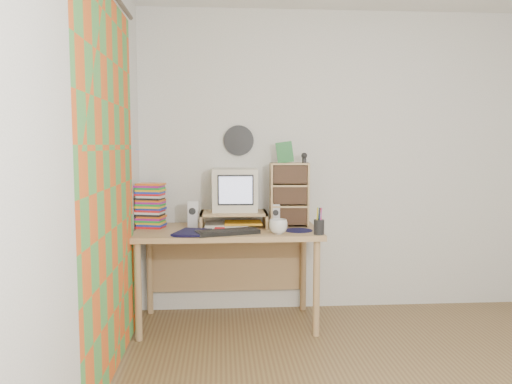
{
  "coord_description": "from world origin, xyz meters",
  "views": [
    {
      "loc": [
        -1.08,
        -2.41,
        1.39
      ],
      "look_at": [
        -0.81,
        1.33,
        1.04
      ],
      "focal_mm": 35.0,
      "sensor_mm": 36.0,
      "label": 1
    }
  ],
  "objects": [
    {
      "name": "webcam",
      "position": [
        -0.43,
        1.45,
        1.29
      ],
      "size": [
        0.05,
        0.05,
        0.08
      ],
      "primitive_type": null,
      "rotation": [
        0.0,
        0.0,
        -0.07
      ],
      "color": "black",
      "rests_on": "cd_rack"
    },
    {
      "name": "dvd_stack",
      "position": [
        -1.62,
        1.48,
        0.89
      ],
      "size": [
        0.23,
        0.19,
        0.29
      ],
      "primitive_type": null,
      "rotation": [
        0.0,
        0.0,
        -0.25
      ],
      "color": "brown",
      "rests_on": "desk"
    },
    {
      "name": "pen_cup",
      "position": [
        -0.38,
        1.1,
        0.83
      ],
      "size": [
        0.09,
        0.09,
        0.15
      ],
      "primitive_type": null,
      "rotation": [
        0.0,
        0.0,
        -0.14
      ],
      "color": "black",
      "rests_on": "desk"
    },
    {
      "name": "mug",
      "position": [
        -0.67,
        1.14,
        0.8
      ],
      "size": [
        0.15,
        0.15,
        0.11
      ],
      "primitive_type": "imported",
      "rotation": [
        0.0,
        0.0,
        -0.16
      ],
      "color": "silver",
      "rests_on": "desk"
    },
    {
      "name": "keyboard",
      "position": [
        -1.03,
        1.16,
        0.77
      ],
      "size": [
        0.48,
        0.28,
        0.03
      ],
      "primitive_type": "cube",
      "rotation": [
        0.0,
        0.0,
        0.31
      ],
      "color": "black",
      "rests_on": "desk"
    },
    {
      "name": "diary",
      "position": [
        -1.39,
        1.2,
        0.78
      ],
      "size": [
        0.31,
        0.26,
        0.05
      ],
      "primitive_type": "imported",
      "rotation": [
        0.0,
        0.0,
        -0.29
      ],
      "color": "black",
      "rests_on": "desk"
    },
    {
      "name": "game_box",
      "position": [
        -0.57,
        1.51,
        1.34
      ],
      "size": [
        0.13,
        0.04,
        0.16
      ],
      "primitive_type": "cube",
      "rotation": [
        0.0,
        0.0,
        -0.07
      ],
      "color": "#1B6128",
      "rests_on": "cd_rack"
    },
    {
      "name": "left_wall",
      "position": [
        -1.75,
        0.0,
        1.25
      ],
      "size": [
        0.0,
        3.5,
        3.5
      ],
      "primitive_type": "plane",
      "rotation": [
        1.57,
        0.0,
        1.57
      ],
      "color": "white",
      "rests_on": "floor"
    },
    {
      "name": "speaker_left",
      "position": [
        -1.3,
        1.44,
        0.86
      ],
      "size": [
        0.09,
        0.09,
        0.21
      ],
      "primitive_type": "cube",
      "rotation": [
        0.0,
        0.0,
        0.09
      ],
      "color": "#AFAFB4",
      "rests_on": "desk"
    },
    {
      "name": "back_wall",
      "position": [
        0.0,
        1.75,
        1.25
      ],
      "size": [
        3.5,
        0.0,
        3.5
      ],
      "primitive_type": "plane",
      "rotation": [
        1.57,
        0.0,
        0.0
      ],
      "color": "white",
      "rests_on": "floor"
    },
    {
      "name": "red_box",
      "position": [
        -1.09,
        1.23,
        0.77
      ],
      "size": [
        0.08,
        0.05,
        0.04
      ],
      "primitive_type": "cube",
      "rotation": [
        0.0,
        0.0,
        -0.1
      ],
      "color": "red",
      "rests_on": "desk"
    },
    {
      "name": "curtain",
      "position": [
        -1.71,
        0.48,
        1.15
      ],
      "size": [
        0.0,
        2.2,
        2.2
      ],
      "primitive_type": "plane",
      "rotation": [
        1.57,
        0.0,
        1.57
      ],
      "color": "#DF5B1F",
      "rests_on": "left_wall"
    },
    {
      "name": "mousepad",
      "position": [
        -0.5,
        1.27,
        0.75
      ],
      "size": [
        0.27,
        0.27,
        0.0
      ],
      "primitive_type": "cylinder",
      "rotation": [
        0.0,
        0.0,
        -0.31
      ],
      "color": "black",
      "rests_on": "desk"
    },
    {
      "name": "wall_disc",
      "position": [
        -0.93,
        1.73,
        1.43
      ],
      "size": [
        0.25,
        0.02,
        0.25
      ],
      "primitive_type": "cylinder",
      "rotation": [
        1.57,
        0.0,
        0.0
      ],
      "color": "black",
      "rests_on": "back_wall"
    },
    {
      "name": "monitor_riser",
      "position": [
        -0.98,
        1.48,
        0.84
      ],
      "size": [
        0.52,
        0.3,
        0.12
      ],
      "color": "tan",
      "rests_on": "desk"
    },
    {
      "name": "papers",
      "position": [
        -0.99,
        1.48,
        0.77
      ],
      "size": [
        0.34,
        0.25,
        0.04
      ],
      "primitive_type": null,
      "rotation": [
        0.0,
        0.0,
        -0.01
      ],
      "color": "beige",
      "rests_on": "desk"
    },
    {
      "name": "desk",
      "position": [
        -1.03,
        1.44,
        0.62
      ],
      "size": [
        1.4,
        0.7,
        0.75
      ],
      "color": "tan",
      "rests_on": "floor"
    },
    {
      "name": "speaker_right",
      "position": [
        -0.65,
        1.45,
        0.84
      ],
      "size": [
        0.07,
        0.07,
        0.18
      ],
      "primitive_type": "cube",
      "rotation": [
        0.0,
        0.0,
        0.01
      ],
      "color": "#AFAFB4",
      "rests_on": "desk"
    },
    {
      "name": "cd_rack",
      "position": [
        -0.54,
        1.49,
        1.0
      ],
      "size": [
        0.31,
        0.18,
        0.5
      ],
      "primitive_type": "cube",
      "rotation": [
        0.0,
        0.0,
        -0.05
      ],
      "color": "tan",
      "rests_on": "desk"
    },
    {
      "name": "crt_monitor",
      "position": [
        -0.97,
        1.53,
        1.04
      ],
      "size": [
        0.36,
        0.36,
        0.34
      ],
      "primitive_type": "cube",
      "rotation": [
        0.0,
        0.0,
        -0.03
      ],
      "color": "beige",
      "rests_on": "monitor_riser"
    }
  ]
}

